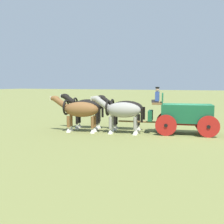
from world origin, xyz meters
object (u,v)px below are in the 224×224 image
object	(u,v)px
draft_horse_lead_off	(86,107)
draft_horse_rear_near	(121,111)
draft_horse_lead_near	(79,110)
show_wagon	(184,114)
draft_horse_rear_off	(125,109)

from	to	relation	value
draft_horse_lead_off	draft_horse_rear_near	bearing A→B (deg)	163.93
draft_horse_lead_near	show_wagon	bearing A→B (deg)	-163.57
show_wagon	draft_horse_lead_off	world-z (taller)	show_wagon
draft_horse_rear_near	show_wagon	bearing A→B (deg)	-159.42
draft_horse_lead_off	draft_horse_lead_near	bearing A→B (deg)	100.52
draft_horse_rear_off	draft_horse_lead_near	xyz separation A→B (m)	(2.32, 1.75, -0.01)
draft_horse_rear_off	draft_horse_lead_near	world-z (taller)	draft_horse_rear_off
draft_horse_lead_near	draft_horse_lead_off	distance (m)	1.30
draft_horse_rear_near	draft_horse_lead_off	distance (m)	2.90
show_wagon	draft_horse_lead_off	distance (m)	6.27
draft_horse_lead_near	draft_horse_lead_off	world-z (taller)	draft_horse_lead_off
draft_horse_rear_near	draft_horse_lead_off	size ratio (longest dim) A/B	1.06
draft_horse_rear_off	draft_horse_lead_off	size ratio (longest dim) A/B	1.06
show_wagon	draft_horse_lead_near	bearing A→B (deg)	16.43
draft_horse_rear_near	draft_horse_lead_near	bearing A→B (deg)	10.52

